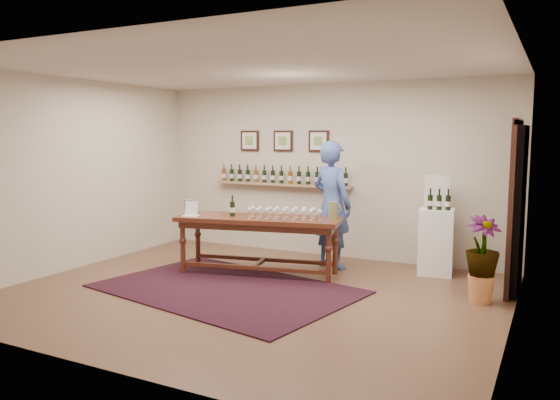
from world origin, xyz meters
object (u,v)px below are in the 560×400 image
at_px(tasting_table, 259,225).
at_px(person, 332,205).
at_px(display_pedestal, 436,242).
at_px(potted_plant, 482,259).

distance_m(tasting_table, person, 1.17).
xyz_separation_m(display_pedestal, potted_plant, (0.75, -1.13, 0.05)).
height_order(tasting_table, display_pedestal, display_pedestal).
relative_size(tasting_table, display_pedestal, 2.59).
xyz_separation_m(potted_plant, person, (-2.23, 0.81, 0.42)).
xyz_separation_m(tasting_table, potted_plant, (3.01, 0.02, -0.18)).
xyz_separation_m(display_pedestal, person, (-1.47, -0.32, 0.48)).
height_order(display_pedestal, person, person).
bearing_deg(person, display_pedestal, -146.39).
relative_size(display_pedestal, person, 0.49).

